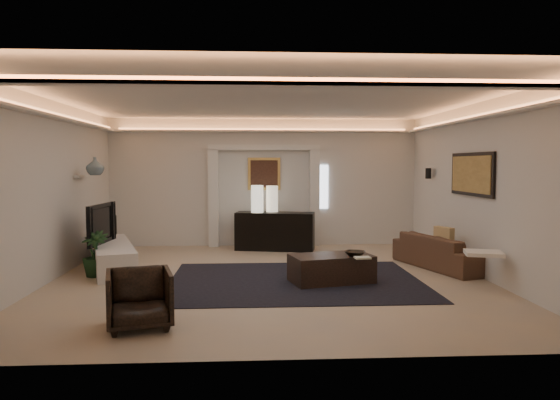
{
  "coord_description": "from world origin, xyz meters",
  "views": [
    {
      "loc": [
        -0.31,
        -8.3,
        1.87
      ],
      "look_at": [
        0.2,
        0.6,
        1.25
      ],
      "focal_mm": 33.02,
      "sensor_mm": 36.0,
      "label": 1
    }
  ],
  "objects": [
    {
      "name": "floor",
      "position": [
        0.0,
        0.0,
        0.0
      ],
      "size": [
        7.0,
        7.0,
        0.0
      ],
      "primitive_type": "plane",
      "color": "gray",
      "rests_on": "ground"
    },
    {
      "name": "cove_soffit",
      "position": [
        0.0,
        0.0,
        2.62
      ],
      "size": [
        7.0,
        7.0,
        0.04
      ],
      "primitive_type": "cube",
      "color": "silver",
      "rests_on": "ceiling"
    },
    {
      "name": "art_panel_frame",
      "position": [
        3.47,
        0.3,
        1.7
      ],
      "size": [
        0.04,
        1.64,
        0.74
      ],
      "primitive_type": "cube",
      "color": "black",
      "rests_on": "wall_right"
    },
    {
      "name": "media_ledge",
      "position": [
        -2.78,
        0.98,
        0.22
      ],
      "size": [
        1.37,
        2.55,
        0.46
      ],
      "primitive_type": "cube",
      "rotation": [
        0.0,
        0.0,
        0.32
      ],
      "color": "silver",
      "rests_on": "ground"
    },
    {
      "name": "pilaster_left",
      "position": [
        -1.15,
        3.4,
        1.1
      ],
      "size": [
        0.22,
        0.2,
        2.2
      ],
      "primitive_type": "cube",
      "color": "silver",
      "rests_on": "ground"
    },
    {
      "name": "wall_back",
      "position": [
        0.0,
        3.5,
        1.45
      ],
      "size": [
        7.0,
        0.0,
        7.0
      ],
      "primitive_type": "plane",
      "rotation": [
        1.57,
        0.0,
        0.0
      ],
      "color": "silver",
      "rests_on": "ground"
    },
    {
      "name": "wall_front",
      "position": [
        0.0,
        -3.5,
        1.45
      ],
      "size": [
        7.0,
        0.0,
        7.0
      ],
      "primitive_type": "plane",
      "rotation": [
        -1.57,
        0.0,
        0.0
      ],
      "color": "silver",
      "rests_on": "ground"
    },
    {
      "name": "painting_canvas",
      "position": [
        0.0,
        3.44,
        1.65
      ],
      "size": [
        0.62,
        0.02,
        0.62
      ],
      "primitive_type": "cube",
      "color": "#4C2D1E",
      "rests_on": "wall_back"
    },
    {
      "name": "wall_sconce",
      "position": [
        3.38,
        2.2,
        1.68
      ],
      "size": [
        0.12,
        0.12,
        0.22
      ],
      "primitive_type": "cylinder",
      "color": "black",
      "rests_on": "wall_right"
    },
    {
      "name": "coffee_table",
      "position": [
        0.96,
        -0.31,
        0.2
      ],
      "size": [
        1.39,
        0.97,
        0.47
      ],
      "primitive_type": "cube",
      "rotation": [
        0.0,
        0.0,
        0.24
      ],
      "color": "black",
      "rests_on": "ground"
    },
    {
      "name": "ginger_jar",
      "position": [
        -3.15,
        1.3,
        1.83
      ],
      "size": [
        0.4,
        0.4,
        0.33
      ],
      "primitive_type": "imported",
      "rotation": [
        0.0,
        0.0,
        -0.32
      ],
      "color": "slate",
      "rests_on": "wall_niche"
    },
    {
      "name": "tv",
      "position": [
        -3.08,
        0.97,
        0.81
      ],
      "size": [
        1.25,
        0.27,
        0.71
      ],
      "primitive_type": "imported",
      "rotation": [
        0.0,
        0.0,
        1.49
      ],
      "color": "black",
      "rests_on": "media_ledge"
    },
    {
      "name": "bowl",
      "position": [
        1.32,
        -0.42,
        0.45
      ],
      "size": [
        0.41,
        0.41,
        0.08
      ],
      "primitive_type": "imported",
      "rotation": [
        0.0,
        0.0,
        -0.4
      ],
      "color": "black",
      "rests_on": "coffee_table"
    },
    {
      "name": "lamp_left",
      "position": [
        -0.17,
        2.86,
        1.09
      ],
      "size": [
        0.3,
        0.3,
        0.59
      ],
      "primitive_type": "cylinder",
      "rotation": [
        0.0,
        0.0,
        0.14
      ],
      "color": "white",
      "rests_on": "console"
    },
    {
      "name": "daylight_slit",
      "position": [
        1.35,
        3.48,
        1.35
      ],
      "size": [
        0.25,
        0.03,
        1.0
      ],
      "primitive_type": "cube",
      "color": "white",
      "rests_on": "wall_back"
    },
    {
      "name": "console",
      "position": [
        0.22,
        2.83,
        0.4
      ],
      "size": [
        1.77,
        0.86,
        0.85
      ],
      "primitive_type": "cube",
      "rotation": [
        0.0,
        0.0,
        -0.21
      ],
      "color": "black",
      "rests_on": "ground"
    },
    {
      "name": "sofa",
      "position": [
        3.15,
        0.72,
        0.3
      ],
      "size": [
        2.18,
        1.37,
        0.59
      ],
      "primitive_type": "imported",
      "rotation": [
        0.0,
        0.0,
        1.87
      ],
      "color": "#4C2B16",
      "rests_on": "ground"
    },
    {
      "name": "magazine",
      "position": [
        1.38,
        -0.65,
        0.42
      ],
      "size": [
        0.25,
        0.19,
        0.03
      ],
      "primitive_type": "cube",
      "rotation": [
        0.0,
        0.0,
        0.09
      ],
      "color": "beige",
      "rests_on": "coffee_table"
    },
    {
      "name": "ceiling",
      "position": [
        0.0,
        0.0,
        2.9
      ],
      "size": [
        7.0,
        7.0,
        0.0
      ],
      "primitive_type": "plane",
      "rotation": [
        3.14,
        0.0,
        0.0
      ],
      "color": "white",
      "rests_on": "ground"
    },
    {
      "name": "plant",
      "position": [
        -2.9,
        0.36,
        0.38
      ],
      "size": [
        0.44,
        0.44,
        0.76
      ],
      "primitive_type": "imported",
      "rotation": [
        0.0,
        0.0,
        -0.04
      ],
      "color": "#163216",
      "rests_on": "ground"
    },
    {
      "name": "wall_niche",
      "position": [
        -3.44,
        1.4,
        1.65
      ],
      "size": [
        0.1,
        0.55,
        0.04
      ],
      "primitive_type": "cube",
      "color": "silver",
      "rests_on": "wall_left"
    },
    {
      "name": "wall_right",
      "position": [
        3.5,
        0.0,
        1.45
      ],
      "size": [
        0.0,
        7.0,
        7.0
      ],
      "primitive_type": "plane",
      "rotation": [
        1.57,
        0.0,
        -1.57
      ],
      "color": "silver",
      "rests_on": "ground"
    },
    {
      "name": "alcove_header",
      "position": [
        0.0,
        3.4,
        2.25
      ],
      "size": [
        2.52,
        0.2,
        0.12
      ],
      "primitive_type": "cube",
      "color": "silver",
      "rests_on": "wall_back"
    },
    {
      "name": "throw_pillow",
      "position": [
        3.15,
        0.67,
        0.55
      ],
      "size": [
        0.27,
        0.41,
        0.39
      ],
      "primitive_type": "cube",
      "rotation": [
        0.0,
        0.0,
        0.42
      ],
      "color": "tan",
      "rests_on": "sofa"
    },
    {
      "name": "armchair",
      "position": [
        -1.59,
        -2.42,
        0.33
      ],
      "size": [
        0.87,
        0.89,
        0.67
      ],
      "primitive_type": "imported",
      "rotation": [
        0.0,
        0.0,
        0.25
      ],
      "color": "#32251B",
      "rests_on": "ground"
    },
    {
      "name": "throw_blanket",
      "position": [
        3.15,
        -0.91,
        0.55
      ],
      "size": [
        0.63,
        0.56,
        0.06
      ],
      "primitive_type": "cube",
      "rotation": [
        0.0,
        0.0,
        -0.27
      ],
      "color": "white",
      "rests_on": "sofa"
    },
    {
      "name": "pilaster_right",
      "position": [
        1.15,
        3.4,
        1.1
      ],
      "size": [
        0.22,
        0.2,
        2.2
      ],
      "primitive_type": "cube",
      "color": "silver",
      "rests_on": "ground"
    },
    {
      "name": "painting_frame",
      "position": [
        0.0,
        3.47,
        1.65
      ],
      "size": [
        0.74,
        0.04,
        0.74
      ],
      "primitive_type": "cube",
      "color": "tan",
      "rests_on": "wall_back"
    },
    {
      "name": "lamp_right",
      "position": [
        0.16,
        3.02,
        1.09
      ],
      "size": [
        0.27,
        0.27,
        0.57
      ],
      "primitive_type": "cylinder",
      "rotation": [
        0.0,
        0.0,
        0.07
      ],
      "color": "beige",
      "rests_on": "console"
    },
    {
      "name": "art_panel_gold",
      "position": [
        3.44,
        0.3,
        1.7
      ],
      "size": [
        0.02,
        1.5,
        0.62
      ],
      "primitive_type": "cube",
      "color": "tan",
      "rests_on": "wall_right"
    },
    {
      "name": "wall_left",
      "position": [
        -3.5,
        0.0,
        1.45
      ],
      "size": [
        0.0,
        7.0,
        7.0
      ],
      "primitive_type": "plane",
      "rotation": [
        1.57,
        0.0,
        1.57
      ],
      "color": "silver",
      "rests_on": "ground"
    },
    {
      "name": "figurine",
      "position": [
        -3.09,
        2.22,
        0.64
      ],
      "size": [
        0.15,
        0.15,
        0.38
      ],
      "primitive_type": "cylinder",
      "rotation": [
        0.0,
        0.0,
        -0.09
      ],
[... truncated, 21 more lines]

